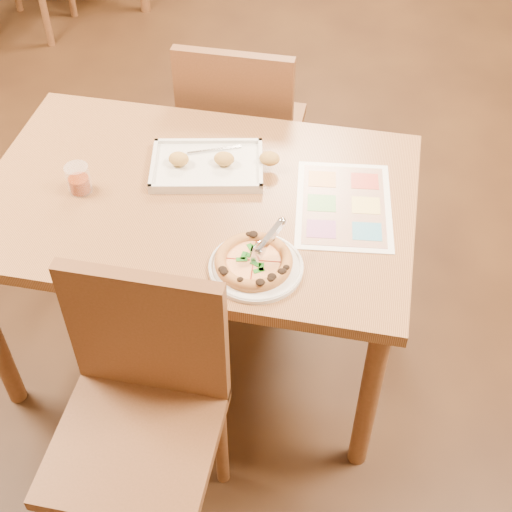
% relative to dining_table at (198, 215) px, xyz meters
% --- Properties ---
extents(dining_table, '(1.30, 0.85, 0.72)m').
position_rel_dining_table_xyz_m(dining_table, '(0.00, 0.00, 0.00)').
color(dining_table, '#96643C').
rests_on(dining_table, ground).
extents(chair_near, '(0.42, 0.42, 0.47)m').
position_rel_dining_table_xyz_m(chair_near, '(0.00, -0.60, -0.07)').
color(chair_near, brown).
rests_on(chair_near, ground).
extents(chair_far, '(0.42, 0.42, 0.47)m').
position_rel_dining_table_xyz_m(chair_far, '(-0.00, 0.60, -0.07)').
color(chair_far, brown).
rests_on(chair_far, ground).
extents(plate, '(0.27, 0.27, 0.01)m').
position_rel_dining_table_xyz_m(plate, '(0.24, -0.27, 0.09)').
color(plate, silver).
rests_on(plate, dining_table).
extents(pizza, '(0.21, 0.21, 0.03)m').
position_rel_dining_table_xyz_m(pizza, '(0.23, -0.27, 0.11)').
color(pizza, '#C28142').
rests_on(pizza, plate).
extents(pizza_cutter, '(0.07, 0.13, 0.08)m').
position_rel_dining_table_xyz_m(pizza_cutter, '(0.26, -0.23, 0.16)').
color(pizza_cutter, silver).
rests_on(pizza_cutter, pizza).
extents(appetizer_tray, '(0.41, 0.30, 0.06)m').
position_rel_dining_table_xyz_m(appetizer_tray, '(0.01, 0.12, 0.10)').
color(appetizer_tray, silver).
rests_on(appetizer_tray, dining_table).
extents(glass_tumbler, '(0.07, 0.07, 0.09)m').
position_rel_dining_table_xyz_m(glass_tumbler, '(-0.35, -0.05, 0.12)').
color(glass_tumbler, maroon).
rests_on(glass_tumbler, dining_table).
extents(menu, '(0.32, 0.42, 0.00)m').
position_rel_dining_table_xyz_m(menu, '(0.44, 0.03, 0.09)').
color(menu, white).
rests_on(menu, dining_table).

